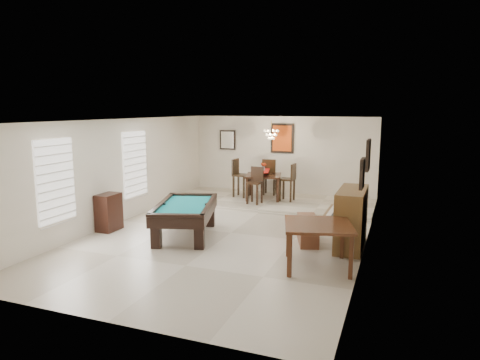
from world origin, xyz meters
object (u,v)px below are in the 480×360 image
Objects in this scene: dining_chair_west at (241,178)px; dining_chair_north at (270,177)px; pool_table at (186,220)px; dining_table at (263,185)px; piano_bench at (308,230)px; upright_piano at (344,218)px; flower_vase at (264,167)px; dining_chair_east at (287,182)px; chandelier at (271,131)px; square_table at (318,245)px; apothecary_chest at (109,212)px; dining_chair_south at (255,186)px.

dining_chair_north is at bearing -43.01° from dining_chair_west.
pool_table is at bearing 77.94° from dining_chair_north.
dining_table reaches higher than pool_table.
dining_chair_north is at bearing 116.77° from piano_bench.
upright_piano is 4.47m from flower_vase.
dining_chair_north is 1.03× the size of dining_chair_east.
dining_chair_north is 1.92× the size of chandelier.
pool_table is at bearing 164.60° from square_table.
flower_vase is 0.82m from dining_chair_north.
square_table is at bearing -101.84° from upright_piano.
dining_chair_north is (-2.09, 4.13, 0.42)m from piano_bench.
apothecary_chest reaches higher than piano_bench.
upright_piano is at bearing -50.22° from dining_table.
dining_chair_north reaches higher than upright_piano.
chandelier is (-0.48, -0.12, 1.52)m from dining_chair_east.
apothecary_chest is 5.19m from chandelier.
dining_chair_east is 1.87× the size of chandelier.
square_table is at bearing -62.05° from dining_table.
pool_table is at bearing -173.27° from dining_chair_west.
pool_table is 3.99m from dining_chair_west.
dining_chair_north is (-0.00, 0.70, -0.42)m from flower_vase.
upright_piano is 5.40m from apothecary_chest.
dining_chair_north is at bearing 107.82° from chandelier.
chandelier is at bearing 116.06° from square_table.
flower_vase is at bearing 117.95° from square_table.
apothecary_chest is at bearing -34.72° from dining_chair_east.
upright_piano is 3.93m from dining_chair_south.
dining_chair_north reaches higher than dining_chair_south.
pool_table is at bearing -98.57° from flower_vase.
dining_chair_east is (3.26, 4.13, 0.24)m from apothecary_chest.
square_table is 1.20× the size of piano_bench.
dining_chair_west reaches higher than pool_table.
dining_chair_north reaches higher than dining_chair_east.
flower_vase is 0.43× the size of chandelier.
apothecary_chest is 0.84× the size of dining_table.
dining_chair_east is (0.79, 0.71, 0.03)m from dining_chair_south.
chandelier is at bearing 118.90° from piano_bench.
square_table is 1.46m from piano_bench.
dining_chair_south reaches higher than square_table.
upright_piano is 4.97m from dining_chair_west.
dining_chair_east is (0.75, -0.03, 0.13)m from dining_table.
chandelier is at bearing 69.66° from dining_chair_south.
dining_table is at bearing 117.95° from square_table.
flower_vase is 0.87m from dining_chair_east.
apothecary_chest is 4.86m from dining_table.
dining_chair_west is (-0.74, 0.03, 0.16)m from dining_table.
dining_table reaches higher than square_table.
upright_piano is 0.83m from piano_bench.
flower_vase is at bearing -87.81° from dining_chair_west.
dining_chair_south reaches higher than piano_bench.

